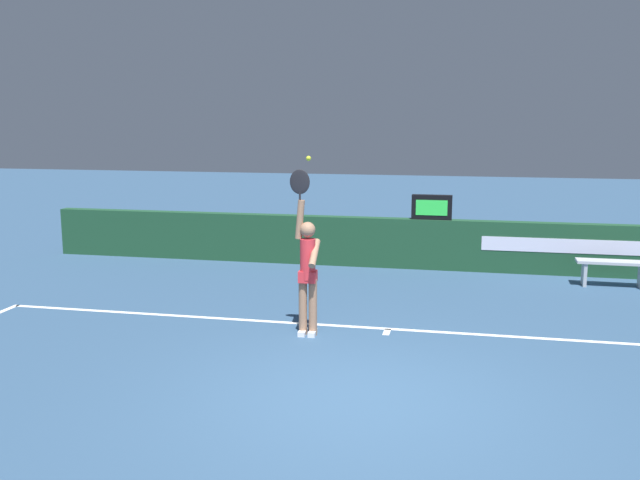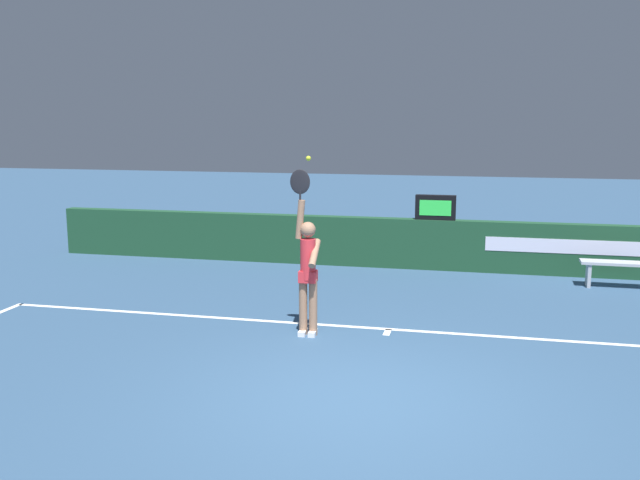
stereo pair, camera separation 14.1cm
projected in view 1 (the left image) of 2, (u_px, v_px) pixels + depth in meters
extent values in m
plane|color=#2E4C6B|center=(361.00, 399.00, 7.61)|extent=(60.00, 60.00, 0.00)
cube|color=white|center=(388.00, 329.00, 10.12)|extent=(12.20, 0.10, 0.00)
cube|color=white|center=(387.00, 332.00, 9.97)|extent=(0.10, 0.30, 0.00)
cube|color=#1B4529|center=(412.00, 244.00, 14.13)|extent=(15.63, 0.27, 1.02)
cube|color=silver|center=(568.00, 246.00, 13.37)|extent=(3.25, 0.01, 0.28)
cube|color=black|center=(432.00, 207.00, 13.92)|extent=(0.80, 0.18, 0.49)
cube|color=#33E54C|center=(432.00, 208.00, 13.83)|extent=(0.62, 0.01, 0.30)
cylinder|color=#9C7256|center=(313.00, 307.00, 9.77)|extent=(0.12, 0.12, 0.81)
cylinder|color=#9C7256|center=(303.00, 307.00, 9.79)|extent=(0.12, 0.12, 0.81)
cube|color=white|center=(313.00, 333.00, 9.81)|extent=(0.11, 0.24, 0.07)
cube|color=white|center=(303.00, 332.00, 9.84)|extent=(0.11, 0.24, 0.07)
cylinder|color=red|center=(308.00, 259.00, 9.66)|extent=(0.21, 0.21, 0.57)
cube|color=red|center=(308.00, 276.00, 9.70)|extent=(0.25, 0.21, 0.16)
sphere|color=#9C7256|center=(308.00, 230.00, 9.59)|extent=(0.22, 0.22, 0.22)
cylinder|color=#9C7256|center=(300.00, 219.00, 9.58)|extent=(0.14, 0.10, 0.54)
cylinder|color=#9C7256|center=(314.00, 253.00, 9.57)|extent=(0.11, 0.45, 0.35)
ellipsoid|color=black|center=(300.00, 182.00, 9.49)|extent=(0.28, 0.04, 0.34)
cylinder|color=black|center=(300.00, 196.00, 9.53)|extent=(0.03, 0.03, 0.18)
sphere|color=#CCDB2B|center=(309.00, 158.00, 9.10)|extent=(0.07, 0.07, 0.07)
cube|color=#ADB2BA|center=(613.00, 262.00, 12.57)|extent=(1.28, 0.38, 0.05)
cube|color=#ADB2BA|center=(584.00, 273.00, 12.72)|extent=(0.06, 0.32, 0.45)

